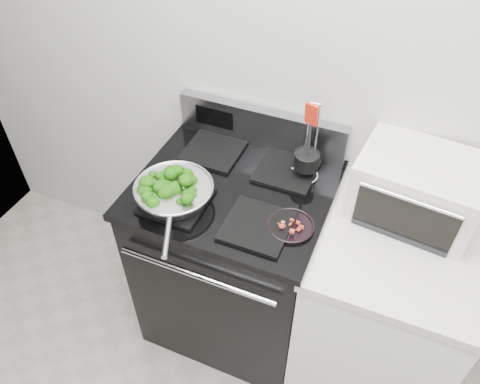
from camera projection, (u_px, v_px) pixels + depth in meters
The scene contains 8 objects.
back_wall at pixel (341, 73), 1.76m from camera, with size 4.00×0.02×2.70m, color #B5B3AC.
gas_range at pixel (235, 257), 2.22m from camera, with size 0.79×0.69×1.13m.
counter at pixel (378, 309), 2.04m from camera, with size 0.62×0.68×0.92m.
skillet at pixel (174, 192), 1.80m from camera, with size 0.31×0.47×0.07m.
broccoli_pile at pixel (174, 188), 1.79m from camera, with size 0.24×0.24×0.08m, color black, non-canonical shape.
bacon_plate at pixel (291, 224), 1.72m from camera, with size 0.18×0.18×0.04m.
utensil_holder at pixel (306, 164), 1.90m from camera, with size 0.12×0.12×0.36m.
toaster_oven at pixel (417, 188), 1.75m from camera, with size 0.48×0.38×0.25m.
Camera 1 is at (0.26, 0.14, 2.24)m, focal length 35.00 mm.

